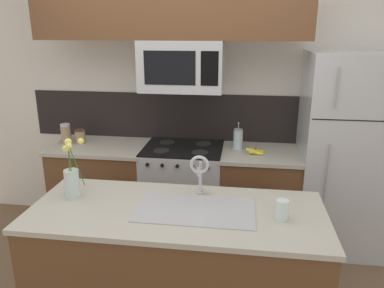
{
  "coord_description": "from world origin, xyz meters",
  "views": [
    {
      "loc": [
        0.56,
        -2.5,
        2.04
      ],
      "look_at": [
        0.18,
        0.27,
        1.16
      ],
      "focal_mm": 35.0,
      "sensor_mm": 36.0,
      "label": 1
    }
  ],
  "objects": [
    {
      "name": "kitchen_sink",
      "position": [
        0.29,
        -0.35,
        0.84
      ],
      "size": [
        0.76,
        0.42,
        0.16
      ],
      "color": "#ADAFB5",
      "rests_on": "island_counter"
    },
    {
      "name": "banana_bunch",
      "position": [
        0.69,
        0.84,
        0.93
      ],
      "size": [
        0.19,
        0.12,
        0.08
      ],
      "color": "yellow",
      "rests_on": "back_counter_right"
    },
    {
      "name": "drinking_glass",
      "position": [
        0.82,
        -0.4,
        0.97
      ],
      "size": [
        0.08,
        0.08,
        0.13
      ],
      "color": "silver",
      "rests_on": "island_counter"
    },
    {
      "name": "sink_faucet",
      "position": [
        0.29,
        -0.14,
        1.11
      ],
      "size": [
        0.14,
        0.14,
        0.31
      ],
      "color": "#B7BABF",
      "rests_on": "island_counter"
    },
    {
      "name": "rear_partition",
      "position": [
        0.3,
        1.28,
        1.3
      ],
      "size": [
        5.2,
        0.1,
        2.6
      ],
      "primitive_type": "cube",
      "color": "silver",
      "rests_on": "ground"
    },
    {
      "name": "back_counter_left",
      "position": [
        -0.84,
        0.9,
        0.46
      ],
      "size": [
        0.94,
        0.65,
        0.91
      ],
      "color": "brown",
      "rests_on": "ground"
    },
    {
      "name": "storage_jar_tall",
      "position": [
        -1.19,
        0.91,
        1.01
      ],
      "size": [
        0.1,
        0.1,
        0.2
      ],
      "color": "#997F5B",
      "rests_on": "back_counter_left"
    },
    {
      "name": "back_counter_right",
      "position": [
        0.74,
        0.9,
        0.46
      ],
      "size": [
        0.75,
        0.65,
        0.91
      ],
      "color": "brown",
      "rests_on": "ground"
    },
    {
      "name": "splash_band",
      "position": [
        0.0,
        1.22,
        1.15
      ],
      "size": [
        3.31,
        0.01,
        0.48
      ],
      "primitive_type": "cube",
      "color": "black",
      "rests_on": "rear_partition"
    },
    {
      "name": "stove_range",
      "position": [
        0.0,
        0.9,
        0.46
      ],
      "size": [
        0.76,
        0.64,
        0.93
      ],
      "color": "#B7BABF",
      "rests_on": "ground"
    },
    {
      "name": "french_press",
      "position": [
        0.52,
        0.96,
        1.01
      ],
      "size": [
        0.09,
        0.09,
        0.27
      ],
      "color": "silver",
      "rests_on": "back_counter_right"
    },
    {
      "name": "refrigerator",
      "position": [
        1.54,
        0.92,
        0.92
      ],
      "size": [
        0.88,
        0.74,
        1.84
      ],
      "color": "#B7BABF",
      "rests_on": "ground"
    },
    {
      "name": "island_counter",
      "position": [
        0.16,
        -0.35,
        0.46
      ],
      "size": [
        1.91,
        0.8,
        0.91
      ],
      "color": "brown",
      "rests_on": "ground"
    },
    {
      "name": "flower_vase",
      "position": [
        -0.58,
        -0.27,
        1.03
      ],
      "size": [
        0.13,
        0.14,
        0.41
      ],
      "color": "silver",
      "rests_on": "island_counter"
    },
    {
      "name": "microwave",
      "position": [
        0.0,
        0.88,
        1.7
      ],
      "size": [
        0.74,
        0.4,
        0.45
      ],
      "color": "#B7BABF"
    },
    {
      "name": "storage_jar_medium",
      "position": [
        -1.06,
        0.94,
        0.98
      ],
      "size": [
        0.1,
        0.1,
        0.14
      ],
      "color": "#997F5B",
      "rests_on": "back_counter_left"
    },
    {
      "name": "upper_cabinet_band",
      "position": [
        -0.1,
        0.85,
        2.23
      ],
      "size": [
        2.4,
        0.34,
        0.6
      ],
      "primitive_type": "cube",
      "color": "brown"
    }
  ]
}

